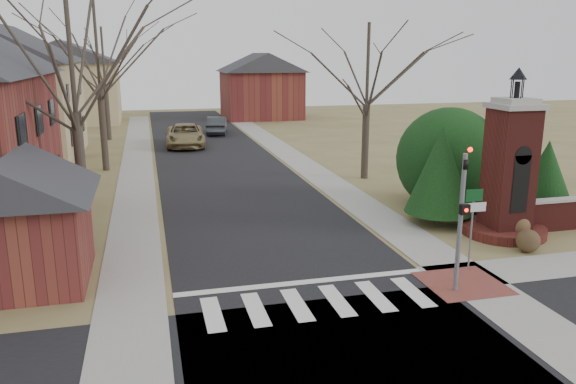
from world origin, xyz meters
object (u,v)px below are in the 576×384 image
object	(u,v)px
sign_post	(473,213)
brick_gate_monument	(508,181)
traffic_signal_pole	(462,208)
pickup_truck	(185,135)
distant_car	(217,125)

from	to	relation	value
sign_post	brick_gate_monument	distance (m)	4.55
traffic_signal_pole	brick_gate_monument	size ratio (longest dim) A/B	0.69
pickup_truck	sign_post	bearing A→B (deg)	-72.47
sign_post	distant_car	distance (m)	34.51
sign_post	distant_car	xyz separation A→B (m)	(-3.99, 34.26, -1.18)
brick_gate_monument	distant_car	distance (m)	32.14
traffic_signal_pole	distant_car	distance (m)	35.82
sign_post	pickup_truck	xyz separation A→B (m)	(-7.19, 27.99, -1.10)
brick_gate_monument	distant_car	bearing A→B (deg)	103.32
distant_car	traffic_signal_pole	bearing A→B (deg)	104.22
pickup_truck	distant_car	xyz separation A→B (m)	(3.20, 6.26, -0.08)
pickup_truck	distant_car	bearing A→B (deg)	66.05
sign_post	brick_gate_monument	xyz separation A→B (m)	(3.41, 3.01, 0.22)
brick_gate_monument	distant_car	size ratio (longest dim) A/B	1.39
sign_post	pickup_truck	distance (m)	28.92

